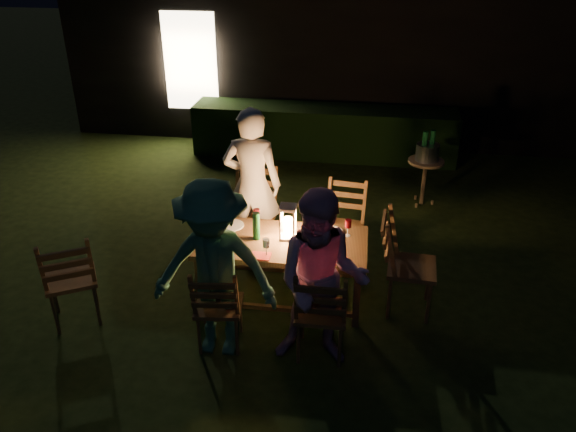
% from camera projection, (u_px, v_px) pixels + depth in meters
% --- Properties ---
extents(garden_envelope, '(40.00, 40.00, 3.20)m').
position_uv_depth(garden_envelope, '(364.00, 32.00, 10.57)').
color(garden_envelope, black).
rests_on(garden_envelope, ground).
extents(dining_table, '(1.65, 0.84, 0.68)m').
position_uv_depth(dining_table, '(282.00, 246.00, 5.43)').
color(dining_table, '#4A2D18').
rests_on(dining_table, ground).
extents(chair_near_left, '(0.45, 0.48, 0.90)m').
position_uv_depth(chair_near_left, '(220.00, 320.00, 4.97)').
color(chair_near_left, '#4A2D18').
rests_on(chair_near_left, ground).
extents(chair_near_right, '(0.44, 0.48, 0.97)m').
position_uv_depth(chair_near_right, '(321.00, 327.00, 4.85)').
color(chair_near_right, '#4A2D18').
rests_on(chair_near_right, ground).
extents(chair_far_left, '(0.50, 0.53, 1.07)m').
position_uv_depth(chair_far_left, '(253.00, 231.00, 6.30)').
color(chair_far_left, '#4A2D18').
rests_on(chair_far_left, ground).
extents(chair_far_right, '(0.48, 0.51, 0.97)m').
position_uv_depth(chair_far_right, '(342.00, 240.00, 6.19)').
color(chair_far_right, '#4A2D18').
rests_on(chair_far_right, ground).
extents(chair_end, '(0.54, 0.50, 1.06)m').
position_uv_depth(chair_end, '(408.00, 281.00, 5.42)').
color(chair_end, '#4A2D18').
rests_on(chair_end, ground).
extents(chair_spare, '(0.63, 0.64, 1.01)m').
position_uv_depth(chair_spare, '(74.00, 294.00, 5.27)').
color(chair_spare, '#4A2D18').
rests_on(chair_spare, ground).
extents(person_house_side, '(0.64, 0.43, 1.74)m').
position_uv_depth(person_house_side, '(252.00, 185.00, 6.09)').
color(person_house_side, white).
rests_on(person_house_side, ground).
extents(person_opp_right, '(0.79, 0.62, 1.60)m').
position_uv_depth(person_opp_right, '(322.00, 281.00, 4.57)').
color(person_opp_right, '#C889B1').
rests_on(person_opp_right, ground).
extents(person_opp_left, '(1.07, 0.63, 1.64)m').
position_uv_depth(person_opp_left, '(214.00, 271.00, 4.67)').
color(person_opp_left, '#397255').
rests_on(person_opp_left, ground).
extents(lantern, '(0.16, 0.16, 0.35)m').
position_uv_depth(lantern, '(288.00, 224.00, 5.37)').
color(lantern, white).
rests_on(lantern, dining_table).
extents(plate_far_left, '(0.25, 0.25, 0.01)m').
position_uv_depth(plate_far_left, '(231.00, 225.00, 5.66)').
color(plate_far_left, white).
rests_on(plate_far_left, dining_table).
extents(plate_near_left, '(0.25, 0.25, 0.01)m').
position_uv_depth(plate_near_left, '(221.00, 247.00, 5.27)').
color(plate_near_left, white).
rests_on(plate_near_left, dining_table).
extents(plate_far_right, '(0.25, 0.25, 0.01)m').
position_uv_depth(plate_far_right, '(330.00, 232.00, 5.54)').
color(plate_far_right, white).
rests_on(plate_far_right, dining_table).
extents(plate_near_right, '(0.25, 0.25, 0.01)m').
position_uv_depth(plate_near_right, '(327.00, 255.00, 5.15)').
color(plate_near_right, white).
rests_on(plate_near_right, dining_table).
extents(wineglass_a, '(0.06, 0.06, 0.18)m').
position_uv_depth(wineglass_a, '(257.00, 217.00, 5.65)').
color(wineglass_a, '#59070F').
rests_on(wineglass_a, dining_table).
extents(wineglass_b, '(0.06, 0.06, 0.18)m').
position_uv_depth(wineglass_b, '(206.00, 233.00, 5.35)').
color(wineglass_b, '#59070F').
rests_on(wineglass_b, dining_table).
extents(wineglass_c, '(0.06, 0.06, 0.18)m').
position_uv_depth(wineglass_c, '(310.00, 250.00, 5.08)').
color(wineglass_c, '#59070F').
rests_on(wineglass_c, dining_table).
extents(wineglass_d, '(0.06, 0.06, 0.18)m').
position_uv_depth(wineglass_d, '(348.00, 228.00, 5.44)').
color(wineglass_d, '#59070F').
rests_on(wineglass_d, dining_table).
extents(wineglass_e, '(0.06, 0.06, 0.18)m').
position_uv_depth(wineglass_e, '(266.00, 248.00, 5.11)').
color(wineglass_e, silver).
rests_on(wineglass_e, dining_table).
extents(bottle_table, '(0.07, 0.07, 0.28)m').
position_uv_depth(bottle_table, '(256.00, 226.00, 5.37)').
color(bottle_table, '#0F471E').
rests_on(bottle_table, dining_table).
extents(napkin_left, '(0.18, 0.14, 0.01)m').
position_uv_depth(napkin_left, '(261.00, 256.00, 5.14)').
color(napkin_left, red).
rests_on(napkin_left, dining_table).
extents(napkin_right, '(0.18, 0.14, 0.01)m').
position_uv_depth(napkin_right, '(337.00, 261.00, 5.07)').
color(napkin_right, red).
rests_on(napkin_right, dining_table).
extents(phone, '(0.14, 0.07, 0.01)m').
position_uv_depth(phone, '(211.00, 251.00, 5.21)').
color(phone, black).
rests_on(phone, dining_table).
extents(side_table, '(0.47, 0.47, 0.64)m').
position_uv_depth(side_table, '(426.00, 165.00, 7.39)').
color(side_table, olive).
rests_on(side_table, ground).
extents(ice_bucket, '(0.30, 0.30, 0.22)m').
position_uv_depth(ice_bucket, '(427.00, 152.00, 7.31)').
color(ice_bucket, '#A5A8AD').
rests_on(ice_bucket, side_table).
extents(bottle_bucket_a, '(0.07, 0.07, 0.32)m').
position_uv_depth(bottle_bucket_a, '(424.00, 150.00, 7.26)').
color(bottle_bucket_a, '#0F471E').
rests_on(bottle_bucket_a, side_table).
extents(bottle_bucket_b, '(0.07, 0.07, 0.32)m').
position_uv_depth(bottle_bucket_b, '(431.00, 148.00, 7.31)').
color(bottle_bucket_b, '#0F471E').
rests_on(bottle_bucket_b, side_table).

